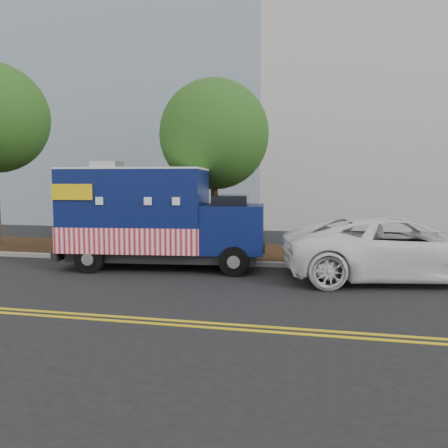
# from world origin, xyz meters

# --- Properties ---
(ground) EXTENTS (120.00, 120.00, 0.00)m
(ground) POSITION_xyz_m (0.00, 0.00, 0.00)
(ground) COLOR black
(ground) RESTS_ON ground
(curb) EXTENTS (120.00, 0.18, 0.15)m
(curb) POSITION_xyz_m (0.00, 1.40, 0.07)
(curb) COLOR #9E9E99
(curb) RESTS_ON ground
(mulch_strip) EXTENTS (120.00, 4.00, 0.15)m
(mulch_strip) POSITION_xyz_m (0.00, 3.50, 0.07)
(mulch_strip) COLOR black
(mulch_strip) RESTS_ON ground
(centerline_near) EXTENTS (120.00, 0.10, 0.01)m
(centerline_near) POSITION_xyz_m (0.00, -4.45, 0.01)
(centerline_near) COLOR gold
(centerline_near) RESTS_ON ground
(centerline_far) EXTENTS (120.00, 0.10, 0.01)m
(centerline_far) POSITION_xyz_m (0.00, -4.70, 0.01)
(centerline_far) COLOR gold
(centerline_far) RESTS_ON ground
(office_building) EXTENTS (46.00, 20.00, 30.40)m
(office_building) POSITION_xyz_m (2.00, 22.00, 15.20)
(office_building) COLOR silver
(office_building) RESTS_ON ground
(tree_b) EXTENTS (3.96, 3.96, 6.35)m
(tree_b) POSITION_xyz_m (1.48, 3.31, 4.36)
(tree_b) COLOR #38281C
(tree_b) RESTS_ON ground
(sign_post) EXTENTS (0.06, 0.06, 2.40)m
(sign_post) POSITION_xyz_m (-3.21, 1.81, 1.20)
(sign_post) COLOR #473828
(sign_post) RESTS_ON ground
(food_truck) EXTENTS (6.47, 2.99, 3.30)m
(food_truck) POSITION_xyz_m (0.20, 0.55, 1.49)
(food_truck) COLOR black
(food_truck) RESTS_ON ground
(white_car) EXTENTS (6.66, 3.96, 1.73)m
(white_car) POSITION_xyz_m (7.36, 0.28, 0.87)
(white_car) COLOR white
(white_car) RESTS_ON ground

